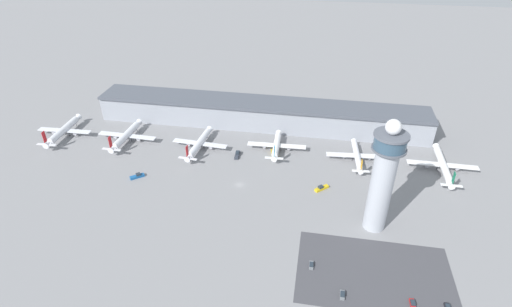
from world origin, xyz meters
The scene contains 17 objects.
ground_plane centered at (0.00, 0.00, 0.00)m, with size 1000.00×1000.00×0.00m, color gray.
terminal_building centered at (0.00, 70.00, 9.05)m, with size 222.88×25.00×17.91m.
control_tower centered at (69.72, -21.14, 28.76)m, with size 14.75×14.75×56.83m.
parking_lot_surface centered at (68.14, -51.04, 0.00)m, with size 64.00×40.00×0.01m, color #424247.
airplane_gate_alpha centered at (-124.77, 32.52, 4.56)m, with size 35.81×40.50×13.89m.
airplane_gate_bravo centered at (-81.42, 33.64, 4.34)m, with size 38.72×38.79×13.50m.
airplane_gate_charlie centered at (-32.40, 32.56, 4.11)m, with size 35.25×39.40×12.76m.
airplane_gate_delta centered at (15.31, 38.50, 4.14)m, with size 36.43×33.00×12.41m.
airplane_gate_echo centered at (63.89, 35.41, 3.79)m, with size 36.16×35.57×11.07m.
airplane_gate_foxtrot centered at (111.89, 33.22, 4.11)m, with size 39.22×42.68×12.54m.
service_truck_catering centered at (44.38, 3.42, 0.88)m, with size 7.76×7.32×2.55m.
service_truck_fuel centered at (-7.39, 28.54, 0.97)m, with size 2.59×8.55×2.80m.
service_truck_baggage centered at (-58.00, -3.13, 0.84)m, with size 7.72×6.85×2.44m.
service_truck_water centered at (14.07, 34.75, 0.90)m, with size 4.13×7.53×2.59m.
car_green_van centered at (42.02, -51.37, 0.52)m, with size 1.87×4.62×1.36m.
car_red_hatchback centered at (81.42, -64.09, 0.54)m, with size 2.08×4.78×1.40m.
car_silver_sedan centered at (54.86, -64.63, 0.62)m, with size 1.98×4.51×1.60m.
Camera 1 is at (39.25, -171.79, 130.58)m, focal length 28.00 mm.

